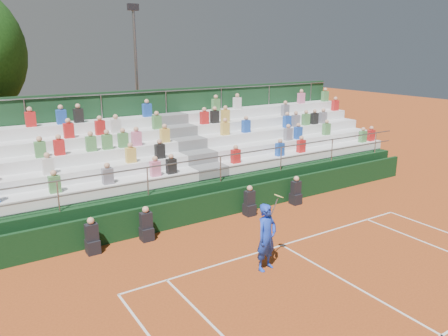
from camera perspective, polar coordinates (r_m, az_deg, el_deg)
ground at (r=14.50m, az=7.59°, el=-9.98°), size 90.00×90.00×0.00m
courtside_wall at (r=16.68m, az=0.56°, el=-4.54°), size 20.00×0.15×1.00m
line_officials at (r=15.69m, az=-2.52°, el=-5.95°), size 8.73×0.40×1.19m
grandstand at (r=19.16m, az=-4.77°, el=-0.16°), size 20.00×5.20×4.40m
tennis_player at (r=12.61m, az=5.59°, el=-8.96°), size 0.94×0.63×2.22m
floodlight_mast at (r=25.61m, az=-11.38°, el=12.28°), size 0.60×0.25×8.53m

